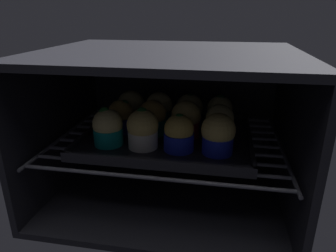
{
  "coord_description": "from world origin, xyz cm",
  "views": [
    {
      "loc": [
        12.38,
        -46.95,
        43.72
      ],
      "look_at": [
        0.0,
        21.32,
        17.54
      ],
      "focal_mm": 32.54,
      "sensor_mm": 36.0,
      "label": 1
    }
  ],
  "objects_px": {
    "muffin_row0_col3": "(218,134)",
    "muffin_row1_col2": "(186,119)",
    "muffin_row0_col2": "(179,133)",
    "muffin_row2_col1": "(159,109)",
    "muffin_row0_col1": "(143,129)",
    "muffin_row1_col1": "(153,118)",
    "muffin_row1_col0": "(121,117)",
    "muffin_row1_col3": "(219,123)",
    "baking_tray": "(168,137)",
    "muffin_row2_col2": "(189,111)",
    "muffin_row2_col0": "(131,107)",
    "muffin_row0_col0": "(108,128)",
    "muffin_row2_col3": "(220,112)"
  },
  "relations": [
    {
      "from": "muffin_row0_col3",
      "to": "muffin_row1_col0",
      "type": "distance_m",
      "value": 0.26
    },
    {
      "from": "muffin_row0_col1",
      "to": "muffin_row1_col3",
      "type": "xyz_separation_m",
      "value": [
        0.17,
        0.08,
        -0.0
      ]
    },
    {
      "from": "muffin_row2_col2",
      "to": "muffin_row1_col2",
      "type": "bearing_deg",
      "value": -89.06
    },
    {
      "from": "muffin_row0_col3",
      "to": "muffin_row0_col1",
      "type": "bearing_deg",
      "value": 179.79
    },
    {
      "from": "muffin_row0_col0",
      "to": "muffin_row2_col2",
      "type": "distance_m",
      "value": 0.23
    },
    {
      "from": "muffin_row1_col3",
      "to": "muffin_row2_col1",
      "type": "distance_m",
      "value": 0.18
    },
    {
      "from": "muffin_row1_col1",
      "to": "muffin_row1_col3",
      "type": "distance_m",
      "value": 0.16
    },
    {
      "from": "muffin_row0_col0",
      "to": "muffin_row0_col2",
      "type": "bearing_deg",
      "value": -0.07
    },
    {
      "from": "muffin_row0_col2",
      "to": "muffin_row1_col2",
      "type": "distance_m",
      "value": 0.08
    },
    {
      "from": "muffin_row0_col1",
      "to": "muffin_row1_col2",
      "type": "relative_size",
      "value": 1.04
    },
    {
      "from": "baking_tray",
      "to": "muffin_row2_col2",
      "type": "xyz_separation_m",
      "value": [
        0.04,
        0.08,
        0.04
      ]
    },
    {
      "from": "muffin_row0_col3",
      "to": "muffin_row2_col0",
      "type": "xyz_separation_m",
      "value": [
        -0.24,
        0.16,
        -0.0
      ]
    },
    {
      "from": "muffin_row0_col2",
      "to": "muffin_row2_col0",
      "type": "distance_m",
      "value": 0.22
    },
    {
      "from": "muffin_row0_col1",
      "to": "muffin_row2_col3",
      "type": "height_order",
      "value": "muffin_row0_col1"
    },
    {
      "from": "muffin_row0_col0",
      "to": "muffin_row0_col2",
      "type": "relative_size",
      "value": 1.06
    },
    {
      "from": "muffin_row1_col3",
      "to": "muffin_row2_col2",
      "type": "height_order",
      "value": "same"
    },
    {
      "from": "muffin_row1_col3",
      "to": "muffin_row2_col3",
      "type": "height_order",
      "value": "muffin_row2_col3"
    },
    {
      "from": "muffin_row1_col2",
      "to": "muffin_row1_col0",
      "type": "bearing_deg",
      "value": 179.97
    },
    {
      "from": "muffin_row0_col3",
      "to": "muffin_row2_col0",
      "type": "bearing_deg",
      "value": 146.08
    },
    {
      "from": "muffin_row0_col2",
      "to": "muffin_row2_col0",
      "type": "bearing_deg",
      "value": 134.22
    },
    {
      "from": "muffin_row2_col2",
      "to": "muffin_row0_col3",
      "type": "bearing_deg",
      "value": -63.97
    },
    {
      "from": "muffin_row0_col0",
      "to": "muffin_row1_col1",
      "type": "distance_m",
      "value": 0.12
    },
    {
      "from": "muffin_row0_col2",
      "to": "muffin_row1_col0",
      "type": "height_order",
      "value": "muffin_row0_col2"
    },
    {
      "from": "muffin_row0_col3",
      "to": "muffin_row2_col0",
      "type": "distance_m",
      "value": 0.29
    },
    {
      "from": "muffin_row1_col3",
      "to": "muffin_row0_col2",
      "type": "bearing_deg",
      "value": -138.02
    },
    {
      "from": "muffin_row0_col1",
      "to": "muffin_row2_col1",
      "type": "xyz_separation_m",
      "value": [
        0.0,
        0.16,
        -0.0
      ]
    },
    {
      "from": "muffin_row0_col2",
      "to": "muffin_row2_col1",
      "type": "relative_size",
      "value": 0.96
    },
    {
      "from": "muffin_row1_col3",
      "to": "muffin_row2_col0",
      "type": "bearing_deg",
      "value": 160.89
    },
    {
      "from": "muffin_row0_col2",
      "to": "muffin_row2_col2",
      "type": "distance_m",
      "value": 0.16
    },
    {
      "from": "muffin_row1_col2",
      "to": "muffin_row2_col3",
      "type": "bearing_deg",
      "value": 44.54
    },
    {
      "from": "baking_tray",
      "to": "muffin_row0_col2",
      "type": "height_order",
      "value": "muffin_row0_col2"
    },
    {
      "from": "muffin_row0_col0",
      "to": "muffin_row0_col3",
      "type": "bearing_deg",
      "value": -0.29
    },
    {
      "from": "muffin_row2_col0",
      "to": "muffin_row2_col1",
      "type": "height_order",
      "value": "same"
    },
    {
      "from": "muffin_row0_col3",
      "to": "muffin_row1_col2",
      "type": "xyz_separation_m",
      "value": [
        -0.08,
        0.08,
        0.0
      ]
    },
    {
      "from": "baking_tray",
      "to": "muffin_row1_col3",
      "type": "bearing_deg",
      "value": -1.23
    },
    {
      "from": "muffin_row0_col0",
      "to": "muffin_row1_col2",
      "type": "height_order",
      "value": "same"
    },
    {
      "from": "muffin_row1_col2",
      "to": "muffin_row2_col2",
      "type": "height_order",
      "value": "muffin_row1_col2"
    },
    {
      "from": "muffin_row1_col3",
      "to": "muffin_row1_col2",
      "type": "bearing_deg",
      "value": 176.34
    },
    {
      "from": "muffin_row0_col1",
      "to": "muffin_row1_col1",
      "type": "relative_size",
      "value": 1.08
    },
    {
      "from": "muffin_row0_col0",
      "to": "muffin_row2_col2",
      "type": "bearing_deg",
      "value": 44.44
    },
    {
      "from": "muffin_row1_col2",
      "to": "muffin_row2_col1",
      "type": "xyz_separation_m",
      "value": [
        -0.08,
        0.08,
        -0.0
      ]
    },
    {
      "from": "muffin_row0_col3",
      "to": "muffin_row1_col3",
      "type": "bearing_deg",
      "value": 89.01
    },
    {
      "from": "baking_tray",
      "to": "muffin_row2_col2",
      "type": "bearing_deg",
      "value": 63.25
    },
    {
      "from": "muffin_row0_col0",
      "to": "muffin_row1_col0",
      "type": "height_order",
      "value": "muffin_row0_col0"
    },
    {
      "from": "muffin_row2_col0",
      "to": "muffin_row1_col3",
      "type": "bearing_deg",
      "value": -19.11
    },
    {
      "from": "muffin_row2_col3",
      "to": "muffin_row0_col2",
      "type": "bearing_deg",
      "value": -117.68
    },
    {
      "from": "muffin_row2_col0",
      "to": "muffin_row2_col3",
      "type": "distance_m",
      "value": 0.24
    },
    {
      "from": "muffin_row0_col3",
      "to": "muffin_row1_col1",
      "type": "distance_m",
      "value": 0.18
    },
    {
      "from": "muffin_row1_col0",
      "to": "muffin_row2_col0",
      "type": "relative_size",
      "value": 0.95
    },
    {
      "from": "muffin_row1_col3",
      "to": "muffin_row2_col1",
      "type": "relative_size",
      "value": 0.99
    }
  ]
}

